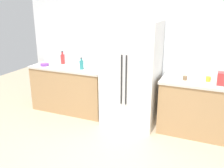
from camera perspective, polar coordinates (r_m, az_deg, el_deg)
name	(u,v)px	position (r m, az deg, el deg)	size (l,w,h in m)	color
ground_plane	(101,162)	(3.65, -2.47, -17.63)	(9.51, 9.51, 0.00)	tan
kitchen_back_panel	(141,37)	(4.65, 6.75, 10.66)	(4.76, 0.10, 3.08)	silver
counter_left	(70,89)	(5.13, -9.58, -1.07)	(1.56, 0.62, 0.93)	tan
counter_right	(200,108)	(4.40, 19.63, -5.24)	(1.34, 0.62, 0.93)	tan
refrigerator	(131,75)	(4.39, 4.38, 2.20)	(0.94, 0.73, 1.87)	white
bottle_a	(63,59)	(5.25, -11.31, 5.72)	(0.08, 0.08, 0.26)	red
bottle_b	(82,65)	(4.75, -7.03, 4.46)	(0.07, 0.07, 0.23)	teal
cup_a	(208,79)	(4.27, 21.32, 1.08)	(0.08, 0.08, 0.08)	yellow
cup_b	(185,78)	(4.23, 16.47, 1.36)	(0.07, 0.07, 0.07)	brown
bowl_a	(45,65)	(5.19, -15.28, 4.35)	(0.17, 0.17, 0.05)	purple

